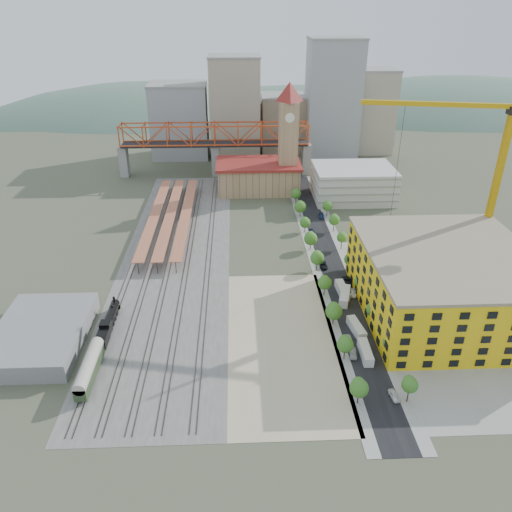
{
  "coord_description": "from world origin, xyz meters",
  "views": [
    {
      "loc": [
        -15.2,
        -136.1,
        79.31
      ],
      "look_at": [
        -9.6,
        -3.25,
        10.0
      ],
      "focal_mm": 35.0,
      "sensor_mm": 36.0,
      "label": 1
    }
  ],
  "objects_px": {
    "site_trailer_b": "(356,328)",
    "site_trailer_c": "(345,296)",
    "locomotive": "(109,322)",
    "site_trailer_d": "(342,290)",
    "coach": "(89,368)",
    "construction_building": "(445,282)",
    "car_0": "(353,353)",
    "clock_tower": "(288,128)",
    "site_trailer_a": "(365,352)",
    "tower_crane": "(488,156)"
  },
  "relations": [
    {
      "from": "coach",
      "to": "tower_crane",
      "type": "height_order",
      "value": "tower_crane"
    },
    {
      "from": "site_trailer_b",
      "to": "site_trailer_c",
      "type": "height_order",
      "value": "site_trailer_c"
    },
    {
      "from": "site_trailer_a",
      "to": "site_trailer_b",
      "type": "distance_m",
      "value": 10.16
    },
    {
      "from": "coach",
      "to": "site_trailer_d",
      "type": "relative_size",
      "value": 1.88
    },
    {
      "from": "car_0",
      "to": "site_trailer_d",
      "type": "bearing_deg",
      "value": 92.8
    },
    {
      "from": "clock_tower",
      "to": "site_trailer_d",
      "type": "bearing_deg",
      "value": -84.9
    },
    {
      "from": "clock_tower",
      "to": "site_trailer_d",
      "type": "distance_m",
      "value": 94.1
    },
    {
      "from": "site_trailer_b",
      "to": "site_trailer_c",
      "type": "xyz_separation_m",
      "value": [
        0.0,
        15.62,
        0.13
      ]
    },
    {
      "from": "coach",
      "to": "site_trailer_a",
      "type": "bearing_deg",
      "value": 4.53
    },
    {
      "from": "clock_tower",
      "to": "car_0",
      "type": "height_order",
      "value": "clock_tower"
    },
    {
      "from": "coach",
      "to": "site_trailer_d",
      "type": "distance_m",
      "value": 74.53
    },
    {
      "from": "tower_crane",
      "to": "site_trailer_d",
      "type": "bearing_deg",
      "value": -162.04
    },
    {
      "from": "tower_crane",
      "to": "site_trailer_d",
      "type": "height_order",
      "value": "tower_crane"
    },
    {
      "from": "locomotive",
      "to": "site_trailer_d",
      "type": "distance_m",
      "value": 67.62
    },
    {
      "from": "coach",
      "to": "site_trailer_a",
      "type": "xyz_separation_m",
      "value": [
        66.0,
        5.23,
        -1.66
      ]
    },
    {
      "from": "car_0",
      "to": "site_trailer_c",
      "type": "bearing_deg",
      "value": 91.98
    },
    {
      "from": "site_trailer_b",
      "to": "car_0",
      "type": "bearing_deg",
      "value": -116.25
    },
    {
      "from": "site_trailer_d",
      "to": "car_0",
      "type": "xyz_separation_m",
      "value": [
        -3.0,
        -29.1,
        -0.51
      ]
    },
    {
      "from": "construction_building",
      "to": "site_trailer_a",
      "type": "bearing_deg",
      "value": -143.82
    },
    {
      "from": "coach",
      "to": "site_trailer_c",
      "type": "xyz_separation_m",
      "value": [
        66.0,
        31.0,
        -1.56
      ]
    },
    {
      "from": "site_trailer_b",
      "to": "coach",
      "type": "bearing_deg",
      "value": -176.29
    },
    {
      "from": "construction_building",
      "to": "site_trailer_d",
      "type": "relative_size",
      "value": 5.48
    },
    {
      "from": "tower_crane",
      "to": "site_trailer_a",
      "type": "relative_size",
      "value": 6.77
    },
    {
      "from": "site_trailer_a",
      "to": "car_0",
      "type": "xyz_separation_m",
      "value": [
        -3.0,
        0.25,
        -0.48
      ]
    },
    {
      "from": "tower_crane",
      "to": "site_trailer_a",
      "type": "distance_m",
      "value": 71.17
    },
    {
      "from": "coach",
      "to": "site_trailer_b",
      "type": "relative_size",
      "value": 1.96
    },
    {
      "from": "clock_tower",
      "to": "coach",
      "type": "relative_size",
      "value": 3.0
    },
    {
      "from": "locomotive",
      "to": "site_trailer_a",
      "type": "bearing_deg",
      "value": -12.51
    },
    {
      "from": "site_trailer_a",
      "to": "site_trailer_c",
      "type": "distance_m",
      "value": 25.78
    },
    {
      "from": "site_trailer_b",
      "to": "site_trailer_c",
      "type": "relative_size",
      "value": 0.91
    },
    {
      "from": "car_0",
      "to": "site_trailer_b",
      "type": "bearing_deg",
      "value": 81.84
    },
    {
      "from": "site_trailer_d",
      "to": "car_0",
      "type": "relative_size",
      "value": 2.08
    },
    {
      "from": "tower_crane",
      "to": "site_trailer_b",
      "type": "distance_m",
      "value": 65.5
    },
    {
      "from": "clock_tower",
      "to": "site_trailer_a",
      "type": "height_order",
      "value": "clock_tower"
    },
    {
      "from": "construction_building",
      "to": "site_trailer_d",
      "type": "xyz_separation_m",
      "value": [
        -26.0,
        10.34,
        -8.15
      ]
    },
    {
      "from": "locomotive",
      "to": "site_trailer_b",
      "type": "relative_size",
      "value": 2.35
    },
    {
      "from": "site_trailer_d",
      "to": "clock_tower",
      "type": "bearing_deg",
      "value": 91.73
    },
    {
      "from": "clock_tower",
      "to": "site_trailer_c",
      "type": "distance_m",
      "value": 97.49
    },
    {
      "from": "clock_tower",
      "to": "site_trailer_b",
      "type": "bearing_deg",
      "value": -85.8
    },
    {
      "from": "construction_building",
      "to": "site_trailer_a",
      "type": "distance_m",
      "value": 33.23
    },
    {
      "from": "locomotive",
      "to": "site_trailer_c",
      "type": "bearing_deg",
      "value": 9.58
    },
    {
      "from": "construction_building",
      "to": "car_0",
      "type": "height_order",
      "value": "construction_building"
    },
    {
      "from": "site_trailer_a",
      "to": "tower_crane",
      "type": "bearing_deg",
      "value": 46.48
    },
    {
      "from": "construction_building",
      "to": "car_0",
      "type": "distance_m",
      "value": 35.61
    },
    {
      "from": "clock_tower",
      "to": "site_trailer_a",
      "type": "xyz_separation_m",
      "value": [
        8.0,
        -119.01,
        -27.47
      ]
    },
    {
      "from": "coach",
      "to": "site_trailer_a",
      "type": "height_order",
      "value": "coach"
    },
    {
      "from": "clock_tower",
      "to": "car_0",
      "type": "relative_size",
      "value": 11.74
    },
    {
      "from": "site_trailer_d",
      "to": "site_trailer_a",
      "type": "bearing_deg",
      "value": -93.37
    },
    {
      "from": "tower_crane",
      "to": "site_trailer_b",
      "type": "height_order",
      "value": "tower_crane"
    },
    {
      "from": "locomotive",
      "to": "construction_building",
      "type": "bearing_deg",
      "value": 2.72
    }
  ]
}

